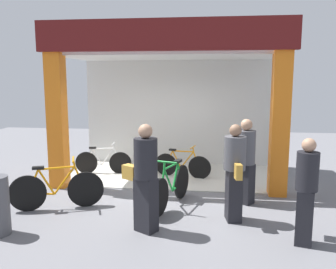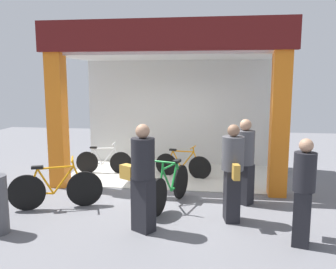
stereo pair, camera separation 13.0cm
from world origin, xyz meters
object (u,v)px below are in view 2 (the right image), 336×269
pedestrian_0 (232,171)px  pedestrian_3 (142,176)px  bicycle_inside_0 (183,165)px  bicycle_parked_0 (170,187)px  bicycle_inside_1 (104,161)px  bicycle_parked_1 (56,189)px  pedestrian_2 (244,160)px  pedestrian_1 (304,191)px

pedestrian_0 → pedestrian_3: bearing=-156.8°
bicycle_inside_0 → bicycle_parked_0: size_ratio=0.84×
bicycle_inside_1 → bicycle_parked_1: size_ratio=0.89×
pedestrian_3 → pedestrian_2: bearing=42.2°
pedestrian_2 → bicycle_inside_0: bearing=129.0°
bicycle_parked_0 → pedestrian_3: bearing=-103.9°
pedestrian_1 → pedestrian_2: (-0.74, 1.69, 0.06)m
bicycle_inside_0 → bicycle_parked_0: bearing=-90.8°
bicycle_inside_1 → bicycle_parked_0: bicycle_parked_0 is taller
bicycle_parked_1 → pedestrian_3: 2.07m
bicycle_inside_0 → pedestrian_1: pedestrian_1 is taller
bicycle_parked_0 → pedestrian_2: size_ratio=1.01×
bicycle_inside_0 → bicycle_parked_1: bearing=-131.1°
bicycle_inside_0 → pedestrian_0: pedestrian_0 is taller
pedestrian_1 → pedestrian_2: 1.84m
bicycle_parked_1 → pedestrian_0: pedestrian_0 is taller
bicycle_inside_0 → pedestrian_1: (2.11, -3.39, 0.50)m
bicycle_inside_1 → pedestrian_3: (1.74, -3.33, 0.60)m
bicycle_parked_1 → pedestrian_1: 4.40m
pedestrian_2 → pedestrian_3: 2.29m
bicycle_inside_1 → pedestrian_0: size_ratio=0.86×
pedestrian_2 → bicycle_parked_1: bearing=-167.7°
bicycle_parked_0 → pedestrian_0: size_ratio=1.00×
pedestrian_3 → bicycle_parked_1: bearing=157.4°
pedestrian_3 → pedestrian_0: bearing=23.2°
pedestrian_0 → pedestrian_2: 0.96m
pedestrian_0 → pedestrian_3: 1.56m
pedestrian_2 → bicycle_parked_0: bearing=-165.5°
bicycle_inside_1 → pedestrian_1: bearing=-39.8°
bicycle_parked_0 → pedestrian_0: 1.37m
bicycle_parked_1 → bicycle_inside_0: bearing=48.9°
bicycle_inside_0 → pedestrian_0: bearing=-67.0°
pedestrian_1 → pedestrian_3: bearing=176.5°
pedestrian_1 → pedestrian_2: bearing=113.5°
bicycle_inside_0 → pedestrian_3: size_ratio=0.81×
pedestrian_3 → bicycle_inside_0: bearing=84.3°
bicycle_inside_0 → bicycle_parked_1: (-2.16, -2.48, 0.06)m
bicycle_parked_1 → pedestrian_2: (3.54, 0.77, 0.49)m
bicycle_inside_0 → pedestrian_0: 2.91m
bicycle_inside_0 → pedestrian_2: size_ratio=0.85×
bicycle_inside_1 → pedestrian_3: pedestrian_3 is taller
bicycle_parked_0 → bicycle_parked_1: bearing=-169.1°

